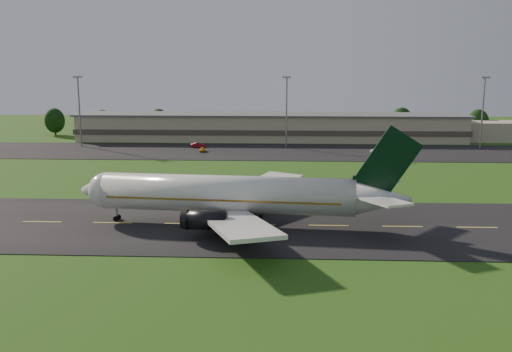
{
  "coord_description": "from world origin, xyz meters",
  "views": [
    {
      "loc": [
        3.89,
        -83.08,
        24.24
      ],
      "look_at": [
        -0.36,
        8.0,
        6.0
      ],
      "focal_mm": 40.0,
      "sensor_mm": 36.0,
      "label": 1
    }
  ],
  "objects_px": {
    "service_vehicle_a": "(202,150)",
    "service_vehicle_b": "(198,145)",
    "service_vehicle_c": "(376,150)",
    "service_vehicle_d": "(389,149)",
    "terminal": "(290,128)",
    "airliner": "(233,195)",
    "light_mast_west": "(79,103)",
    "light_mast_centre": "(287,103)",
    "light_mast_east": "(483,104)"
  },
  "relations": [
    {
      "from": "service_vehicle_a",
      "to": "service_vehicle_d",
      "type": "height_order",
      "value": "service_vehicle_d"
    },
    {
      "from": "terminal",
      "to": "service_vehicle_a",
      "type": "bearing_deg",
      "value": -133.95
    },
    {
      "from": "service_vehicle_c",
      "to": "service_vehicle_d",
      "type": "distance_m",
      "value": 3.99
    },
    {
      "from": "airliner",
      "to": "light_mast_centre",
      "type": "distance_m",
      "value": 80.92
    },
    {
      "from": "service_vehicle_c",
      "to": "light_mast_west",
      "type": "bearing_deg",
      "value": -151.09
    },
    {
      "from": "service_vehicle_d",
      "to": "light_mast_centre",
      "type": "bearing_deg",
      "value": 126.65
    },
    {
      "from": "light_mast_west",
      "to": "service_vehicle_a",
      "type": "distance_m",
      "value": 39.94
    },
    {
      "from": "service_vehicle_b",
      "to": "service_vehicle_c",
      "type": "xyz_separation_m",
      "value": [
        49.87,
        -6.92,
        -0.06
      ]
    },
    {
      "from": "airliner",
      "to": "service_vehicle_a",
      "type": "relative_size",
      "value": 14.63
    },
    {
      "from": "service_vehicle_a",
      "to": "service_vehicle_b",
      "type": "height_order",
      "value": "service_vehicle_b"
    },
    {
      "from": "airliner",
      "to": "terminal",
      "type": "xyz_separation_m",
      "value": [
        9.84,
        96.26,
        -0.67
      ]
    },
    {
      "from": "light_mast_west",
      "to": "service_vehicle_d",
      "type": "height_order",
      "value": "light_mast_west"
    },
    {
      "from": "light_mast_west",
      "to": "service_vehicle_d",
      "type": "distance_m",
      "value": 89.23
    },
    {
      "from": "airliner",
      "to": "service_vehicle_c",
      "type": "xyz_separation_m",
      "value": [
        32.84,
        71.95,
        -3.95
      ]
    },
    {
      "from": "light_mast_east",
      "to": "service_vehicle_a",
      "type": "distance_m",
      "value": 79.49
    },
    {
      "from": "light_mast_west",
      "to": "light_mast_centre",
      "type": "xyz_separation_m",
      "value": [
        60.0,
        0.0,
        0.0
      ]
    },
    {
      "from": "airliner",
      "to": "light_mast_west",
      "type": "distance_m",
      "value": 95.58
    },
    {
      "from": "airliner",
      "to": "service_vehicle_b",
      "type": "distance_m",
      "value": 80.77
    },
    {
      "from": "service_vehicle_b",
      "to": "service_vehicle_c",
      "type": "bearing_deg",
      "value": -107.55
    },
    {
      "from": "service_vehicle_a",
      "to": "service_vehicle_c",
      "type": "bearing_deg",
      "value": -4.39
    },
    {
      "from": "light_mast_west",
      "to": "light_mast_east",
      "type": "height_order",
      "value": "same"
    },
    {
      "from": "service_vehicle_c",
      "to": "service_vehicle_d",
      "type": "bearing_deg",
      "value": 54.39
    },
    {
      "from": "airliner",
      "to": "service_vehicle_c",
      "type": "relative_size",
      "value": 11.63
    },
    {
      "from": "service_vehicle_b",
      "to": "service_vehicle_c",
      "type": "height_order",
      "value": "service_vehicle_b"
    },
    {
      "from": "service_vehicle_a",
      "to": "service_vehicle_c",
      "type": "height_order",
      "value": "service_vehicle_c"
    },
    {
      "from": "light_mast_centre",
      "to": "service_vehicle_c",
      "type": "xyz_separation_m",
      "value": [
        24.41,
        -8.13,
        -12.03
      ]
    },
    {
      "from": "airliner",
      "to": "service_vehicle_c",
      "type": "distance_m",
      "value": 79.19
    },
    {
      "from": "terminal",
      "to": "service_vehicle_a",
      "type": "height_order",
      "value": "terminal"
    },
    {
      "from": "light_mast_east",
      "to": "service_vehicle_d",
      "type": "bearing_deg",
      "value": -165.86
    },
    {
      "from": "service_vehicle_c",
      "to": "service_vehicle_d",
      "type": "relative_size",
      "value": 0.96
    },
    {
      "from": "service_vehicle_a",
      "to": "light_mast_centre",
      "type": "bearing_deg",
      "value": 16.05
    },
    {
      "from": "airliner",
      "to": "light_mast_east",
      "type": "xyz_separation_m",
      "value": [
        63.44,
        80.07,
        8.08
      ]
    },
    {
      "from": "airliner",
      "to": "light_mast_west",
      "type": "bearing_deg",
      "value": 127.7
    },
    {
      "from": "service_vehicle_d",
      "to": "service_vehicle_c",
      "type": "bearing_deg",
      "value": 160.14
    },
    {
      "from": "light_mast_centre",
      "to": "service_vehicle_c",
      "type": "height_order",
      "value": "light_mast_centre"
    },
    {
      "from": "light_mast_west",
      "to": "service_vehicle_a",
      "type": "height_order",
      "value": "light_mast_west"
    },
    {
      "from": "light_mast_west",
      "to": "light_mast_centre",
      "type": "distance_m",
      "value": 60.0
    },
    {
      "from": "service_vehicle_c",
      "to": "service_vehicle_a",
      "type": "bearing_deg",
      "value": -144.33
    },
    {
      "from": "airliner",
      "to": "light_mast_west",
      "type": "xyz_separation_m",
      "value": [
        -51.56,
        80.07,
        8.08
      ]
    },
    {
      "from": "airliner",
      "to": "service_vehicle_d",
      "type": "relative_size",
      "value": 11.18
    },
    {
      "from": "light_mast_west",
      "to": "service_vehicle_c",
      "type": "distance_m",
      "value": 85.65
    },
    {
      "from": "light_mast_west",
      "to": "service_vehicle_a",
      "type": "bearing_deg",
      "value": -13.93
    },
    {
      "from": "terminal",
      "to": "service_vehicle_c",
      "type": "distance_m",
      "value": 33.63
    },
    {
      "from": "airliner",
      "to": "service_vehicle_d",
      "type": "height_order",
      "value": "airliner"
    },
    {
      "from": "terminal",
      "to": "light_mast_east",
      "type": "distance_m",
      "value": 56.67
    },
    {
      "from": "light_mast_east",
      "to": "airliner",
      "type": "bearing_deg",
      "value": -128.39
    },
    {
      "from": "service_vehicle_b",
      "to": "service_vehicle_d",
      "type": "xyz_separation_m",
      "value": [
        53.63,
        -5.55,
        -0.01
      ]
    },
    {
      "from": "terminal",
      "to": "service_vehicle_c",
      "type": "relative_size",
      "value": 32.9
    },
    {
      "from": "terminal",
      "to": "light_mast_west",
      "type": "height_order",
      "value": "light_mast_west"
    },
    {
      "from": "terminal",
      "to": "service_vehicle_b",
      "type": "xyz_separation_m",
      "value": [
        -26.87,
        -17.39,
        -3.22
      ]
    }
  ]
}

